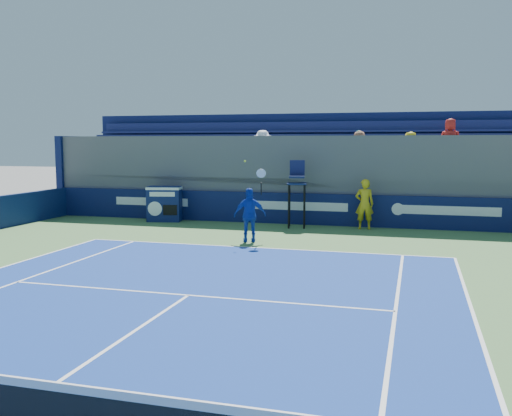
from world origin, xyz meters
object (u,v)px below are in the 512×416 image
(match_clock, at_px, (164,203))
(umpire_chair, at_px, (297,186))
(tennis_player, at_px, (250,215))
(ball_person, at_px, (364,204))

(match_clock, bearing_deg, umpire_chair, -2.21)
(umpire_chair, relative_size, tennis_player, 0.96)
(match_clock, bearing_deg, ball_person, 0.25)
(match_clock, distance_m, umpire_chair, 5.45)
(ball_person, relative_size, tennis_player, 0.71)
(ball_person, bearing_deg, umpire_chair, -3.29)
(ball_person, distance_m, umpire_chair, 2.52)
(umpire_chair, distance_m, tennis_player, 3.61)
(match_clock, xyz_separation_m, tennis_player, (4.61, -3.67, 0.13))
(umpire_chair, bearing_deg, match_clock, 177.79)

